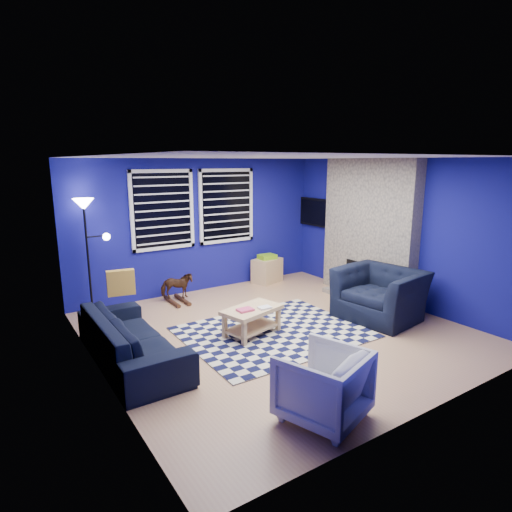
% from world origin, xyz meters
% --- Properties ---
extents(floor, '(5.00, 5.00, 0.00)m').
position_xyz_m(floor, '(0.00, 0.00, 0.00)').
color(floor, tan).
rests_on(floor, ground).
extents(ceiling, '(5.00, 5.00, 0.00)m').
position_xyz_m(ceiling, '(0.00, 0.00, 2.50)').
color(ceiling, white).
rests_on(ceiling, wall_back).
extents(wall_back, '(5.00, 0.00, 5.00)m').
position_xyz_m(wall_back, '(0.00, 2.50, 1.25)').
color(wall_back, navy).
rests_on(wall_back, floor).
extents(wall_left, '(0.00, 5.00, 5.00)m').
position_xyz_m(wall_left, '(-2.50, 0.00, 1.25)').
color(wall_left, navy).
rests_on(wall_left, floor).
extents(wall_right, '(0.00, 5.00, 5.00)m').
position_xyz_m(wall_right, '(2.50, 0.00, 1.25)').
color(wall_right, navy).
rests_on(wall_right, floor).
extents(fireplace, '(0.65, 2.00, 2.50)m').
position_xyz_m(fireplace, '(2.36, 0.50, 1.20)').
color(fireplace, gray).
rests_on(fireplace, floor).
extents(window_left, '(1.17, 0.06, 1.42)m').
position_xyz_m(window_left, '(-0.75, 2.46, 1.60)').
color(window_left, black).
rests_on(window_left, wall_back).
extents(window_right, '(1.17, 0.06, 1.42)m').
position_xyz_m(window_right, '(0.55, 2.46, 1.60)').
color(window_right, black).
rests_on(window_right, wall_back).
extents(tv, '(0.07, 1.00, 0.58)m').
position_xyz_m(tv, '(2.45, 2.00, 1.40)').
color(tv, black).
rests_on(tv, wall_right).
extents(rug, '(2.51, 2.02, 0.02)m').
position_xyz_m(rug, '(-0.10, -0.02, 0.01)').
color(rug, black).
rests_on(rug, floor).
extents(sofa, '(2.12, 0.84, 0.62)m').
position_xyz_m(sofa, '(-2.10, 0.20, 0.31)').
color(sofa, black).
rests_on(sofa, floor).
extents(armchair_big, '(1.37, 1.24, 0.79)m').
position_xyz_m(armchair_big, '(1.66, -0.45, 0.40)').
color(armchair_big, black).
rests_on(armchair_big, floor).
extents(armchair_bent, '(0.95, 0.97, 0.70)m').
position_xyz_m(armchair_bent, '(-0.93, -2.00, 0.35)').
color(armchair_bent, gray).
rests_on(armchair_bent, floor).
extents(rocking_horse, '(0.45, 0.61, 0.47)m').
position_xyz_m(rocking_horse, '(-0.72, 2.03, 0.31)').
color(rocking_horse, '#452B16').
rests_on(rocking_horse, floor).
extents(coffee_table, '(0.95, 0.69, 0.43)m').
position_xyz_m(coffee_table, '(-0.40, 0.09, 0.30)').
color(coffee_table, tan).
rests_on(coffee_table, rug).
extents(cabinet, '(0.68, 0.55, 0.58)m').
position_xyz_m(cabinet, '(1.36, 2.25, 0.26)').
color(cabinet, tan).
rests_on(cabinet, floor).
extents(floor_lamp, '(0.51, 0.32, 1.88)m').
position_xyz_m(floor_lamp, '(-2.09, 2.25, 1.54)').
color(floor_lamp, black).
rests_on(floor_lamp, floor).
extents(throw_pillow, '(0.39, 0.17, 0.36)m').
position_xyz_m(throw_pillow, '(-1.95, 1.05, 0.79)').
color(throw_pillow, gold).
rests_on(throw_pillow, sofa).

